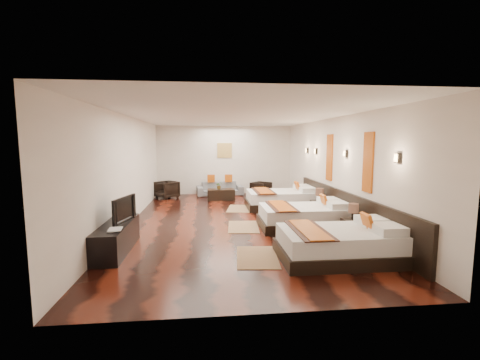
{
  "coord_description": "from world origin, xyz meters",
  "views": [
    {
      "loc": [
        -0.72,
        -8.47,
        2.13
      ],
      "look_at": [
        0.17,
        0.21,
        1.1
      ],
      "focal_mm": 24.0,
      "sensor_mm": 36.0,
      "label": 1
    }
  ],
  "objects": [
    {
      "name": "sconce_far",
      "position": [
        2.7,
        1.4,
        1.85
      ],
      "size": [
        0.07,
        0.12,
        0.18
      ],
      "color": "black",
      "rests_on": "right_wall"
    },
    {
      "name": "nightstand_a",
      "position": [
        2.44,
        -1.9,
        0.28
      ],
      "size": [
        0.41,
        0.41,
        0.8
      ],
      "color": "black",
      "rests_on": "floor"
    },
    {
      "name": "book",
      "position": [
        -2.5,
        -2.67,
        0.56
      ],
      "size": [
        0.27,
        0.34,
        0.03
      ],
      "primitive_type": "imported",
      "rotation": [
        0.0,
        0.0,
        0.12
      ],
      "color": "black",
      "rests_on": "tv_console"
    },
    {
      "name": "figurine",
      "position": [
        -2.5,
        -1.37,
        0.71
      ],
      "size": [
        0.39,
        0.39,
        0.31
      ],
      "primitive_type": "imported",
      "rotation": [
        0.0,
        0.0,
        0.38
      ],
      "color": "brown",
      "rests_on": "tv_console"
    },
    {
      "name": "floor",
      "position": [
        0.0,
        0.0,
        0.0
      ],
      "size": [
        5.5,
        9.5,
        0.01
      ],
      "primitive_type": "cube",
      "color": "black",
      "rests_on": "ground"
    },
    {
      "name": "coffee_table",
      "position": [
        -0.22,
        3.3,
        0.2
      ],
      "size": [
        1.01,
        0.52,
        0.4
      ],
      "primitive_type": "cube",
      "rotation": [
        0.0,
        0.0,
        0.02
      ],
      "color": "black",
      "rests_on": "floor"
    },
    {
      "name": "jute_mat_near",
      "position": [
        0.19,
        -2.78,
        0.01
      ],
      "size": [
        0.86,
        1.27,
        0.01
      ],
      "primitive_type": "cube",
      "rotation": [
        0.0,
        0.0,
        -0.09
      ],
      "color": "#926E4A",
      "rests_on": "floor"
    },
    {
      "name": "back_wall",
      "position": [
        0.0,
        4.75,
        1.4
      ],
      "size": [
        5.5,
        0.01,
        2.8
      ],
      "primitive_type": "cube",
      "color": "silver",
      "rests_on": "floor"
    },
    {
      "name": "jute_mat_far",
      "position": [
        0.31,
        1.62,
        0.01
      ],
      "size": [
        0.95,
        1.32,
        0.01
      ],
      "primitive_type": "cube",
      "rotation": [
        0.0,
        0.0,
        -0.18
      ],
      "color": "#926E4A",
      "rests_on": "floor"
    },
    {
      "name": "armchair_right",
      "position": [
        1.36,
        3.76,
        0.3
      ],
      "size": [
        0.92,
        0.92,
        0.6
      ],
      "primitive_type": "imported",
      "rotation": [
        0.0,
        0.0,
        0.79
      ],
      "color": "black",
      "rests_on": "floor"
    },
    {
      "name": "headboard_panel",
      "position": [
        2.71,
        -0.8,
        0.45
      ],
      "size": [
        0.08,
        6.6,
        0.9
      ],
      "primitive_type": "cube",
      "color": "black",
      "rests_on": "floor"
    },
    {
      "name": "bed_mid",
      "position": [
        1.7,
        -0.81,
        0.29
      ],
      "size": [
        2.19,
        1.38,
        0.84
      ],
      "color": "black",
      "rests_on": "floor"
    },
    {
      "name": "left_wall",
      "position": [
        -2.75,
        0.0,
        1.4
      ],
      "size": [
        0.01,
        9.5,
        2.8
      ],
      "primitive_type": "cube",
      "color": "silver",
      "rests_on": "floor"
    },
    {
      "name": "orange_panel_b",
      "position": [
        2.73,
        0.3,
        1.7
      ],
      "size": [
        0.04,
        0.4,
        1.3
      ],
      "primitive_type": "cube",
      "color": "#D86014",
      "rests_on": "right_wall"
    },
    {
      "name": "nightstand_b",
      "position": [
        2.44,
        0.23,
        0.29
      ],
      "size": [
        0.42,
        0.42,
        0.83
      ],
      "color": "black",
      "rests_on": "floor"
    },
    {
      "name": "sofa",
      "position": [
        -0.22,
        4.35,
        0.27
      ],
      "size": [
        1.91,
        0.91,
        0.54
      ],
      "primitive_type": "imported",
      "rotation": [
        0.0,
        0.0,
        0.11
      ],
      "color": "slate",
      "rests_on": "floor"
    },
    {
      "name": "tv_console",
      "position": [
        -2.5,
        -2.16,
        0.28
      ],
      "size": [
        0.5,
        1.8,
        0.55
      ],
      "primitive_type": "cube",
      "color": "black",
      "rests_on": "floor"
    },
    {
      "name": "gold_artwork",
      "position": [
        0.0,
        4.73,
        1.8
      ],
      "size": [
        0.6,
        0.04,
        0.6
      ],
      "primitive_type": "cube",
      "color": "#AD873F",
      "rests_on": "back_wall"
    },
    {
      "name": "armchair_left",
      "position": [
        -2.26,
        3.82,
        0.33
      ],
      "size": [
        1.01,
        1.01,
        0.66
      ],
      "primitive_type": "imported",
      "rotation": [
        0.0,
        0.0,
        -0.85
      ],
      "color": "black",
      "rests_on": "floor"
    },
    {
      "name": "sconce_lounge",
      "position": [
        2.7,
        2.3,
        1.85
      ],
      "size": [
        0.07,
        0.12,
        0.18
      ],
      "color": "black",
      "rests_on": "right_wall"
    },
    {
      "name": "sconce_mid",
      "position": [
        2.7,
        -0.8,
        1.85
      ],
      "size": [
        0.07,
        0.12,
        0.18
      ],
      "color": "black",
      "rests_on": "right_wall"
    },
    {
      "name": "ceiling",
      "position": [
        0.0,
        0.0,
        2.8
      ],
      "size": [
        5.5,
        9.5,
        0.01
      ],
      "primitive_type": "cube",
      "color": "white",
      "rests_on": "floor"
    },
    {
      "name": "right_wall",
      "position": [
        2.75,
        0.0,
        1.4
      ],
      "size": [
        0.01,
        9.5,
        2.8
      ],
      "primitive_type": "cube",
      "color": "silver",
      "rests_on": "floor"
    },
    {
      "name": "jute_mat_mid",
      "position": [
        0.17,
        -0.62,
        0.01
      ],
      "size": [
        0.85,
        1.26,
        0.01
      ],
      "primitive_type": "cube",
      "rotation": [
        0.0,
        0.0,
        -0.09
      ],
      "color": "#926E4A",
      "rests_on": "floor"
    },
    {
      "name": "bed_near",
      "position": [
        1.7,
        -3.0,
        0.29
      ],
      "size": [
        2.2,
        1.38,
        0.84
      ],
      "color": "black",
      "rests_on": "floor"
    },
    {
      "name": "bed_far",
      "position": [
        1.7,
        1.62,
        0.29
      ],
      "size": [
        2.26,
        1.42,
        0.86
      ],
      "color": "black",
      "rests_on": "floor"
    },
    {
      "name": "tv",
      "position": [
        -2.45,
        -2.0,
        0.81
      ],
      "size": [
        0.32,
        0.89,
        0.51
      ],
      "primitive_type": "imported",
      "rotation": [
        0.0,
        0.0,
        1.34
      ],
      "color": "black",
      "rests_on": "tv_console"
    },
    {
      "name": "orange_panel_a",
      "position": [
        2.73,
        -1.9,
        1.7
      ],
      "size": [
        0.04,
        0.4,
        1.3
      ],
      "primitive_type": "cube",
      "color": "#D86014",
      "rests_on": "right_wall"
    },
    {
      "name": "table_plant",
      "position": [
        -0.29,
        3.33,
        0.54
      ],
      "size": [
        0.31,
        0.29,
        0.28
      ],
      "primitive_type": "imported",
      "rotation": [
        0.0,
        0.0,
        0.37
      ],
      "color": "#246120",
      "rests_on": "coffee_table"
    },
    {
      "name": "sconce_near",
      "position": [
        2.7,
        -3.0,
        1.85
      ],
      "size": [
        0.07,
        0.12,
        0.18
      ],
      "color": "black",
      "rests_on": "right_wall"
    }
  ]
}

